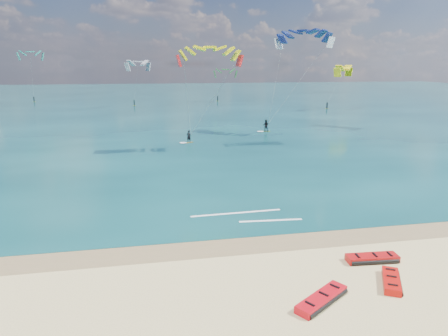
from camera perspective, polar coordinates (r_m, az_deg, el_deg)
The scene contains 10 objects.
ground at distance 58.95m, azimuth -6.75°, elevation 4.47°, with size 320.00×320.00×0.00m, color tan.
wet_sand_strip at distance 23.62m, azimuth -0.31°, elevation -11.22°, with size 320.00×2.40×0.01m, color brown.
sea at distance 122.41m, azimuth -8.89°, elevation 9.66°, with size 320.00×200.00×0.04m, color #093236.
packed_kite_left at distance 19.27m, azimuth 13.75°, elevation -18.18°, with size 3.28×1.13×0.41m, color red, non-canonical shape.
packed_kite_mid at distance 23.49m, azimuth 20.37°, elevation -12.39°, with size 2.99×1.16×0.42m, color #B90C0D, non-canonical shape.
packed_kite_right at distance 21.65m, azimuth 22.74°, elevation -15.04°, with size 2.51×1.10×0.40m, color red, non-canonical shape.
kitesurfer_main at distance 49.90m, azimuth -3.60°, elevation 10.87°, with size 8.50×7.83×13.67m.
kitesurfer_far at distance 61.75m, azimuth 8.93°, elevation 13.19°, with size 11.57×7.03×16.65m.
shoreline_foam at distance 28.08m, azimuth 3.67°, elevation -6.83°, with size 7.45×2.32×0.01m.
distant_kites at distance 103.93m, azimuth -8.45°, elevation 11.84°, with size 78.97×35.23×13.39m.
Camera 1 is at (-3.77, -17.92, 10.31)m, focal length 32.00 mm.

